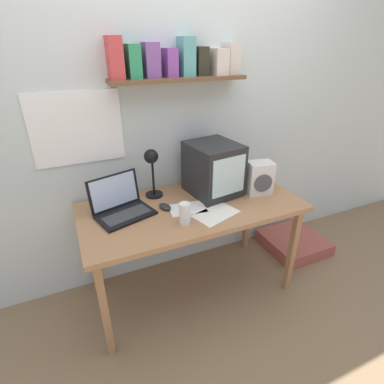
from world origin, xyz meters
The scene contains 12 objects.
ground_plane centered at (0.00, 0.00, 0.00)m, with size 12.00×12.00×0.00m, color #866A4D.
back_wall centered at (0.00, 0.41, 1.31)m, with size 5.60×0.24×2.60m.
corner_desk centered at (0.00, 0.00, 0.69)m, with size 1.50×0.72×0.76m.
crt_monitor centered at (0.22, 0.12, 0.95)m, with size 0.37×0.40×0.37m.
laptop centered at (-0.46, 0.09, 0.82)m, with size 0.40×0.35×0.24m.
desk_lamp centered at (-0.21, 0.20, 1.01)m, with size 0.13×0.16×0.37m.
juice_glass centered at (-0.13, -0.19, 0.82)m, with size 0.07×0.07×0.14m.
space_heater centered at (0.52, -0.03, 0.88)m, with size 0.20×0.16×0.24m.
computer_mouse centered at (-0.19, 0.03, 0.78)m, with size 0.09×0.12×0.03m.
loose_paper_near_laptop centered at (0.09, -0.17, 0.76)m, with size 0.33×0.26×0.00m.
open_notebook centered at (-0.05, -0.03, 0.76)m, with size 0.26×0.19×0.00m.
floor_cushion centered at (1.09, 0.09, 0.06)m, with size 0.51×0.51×0.11m.
Camera 1 is at (-0.72, -1.63, 1.77)m, focal length 28.00 mm.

